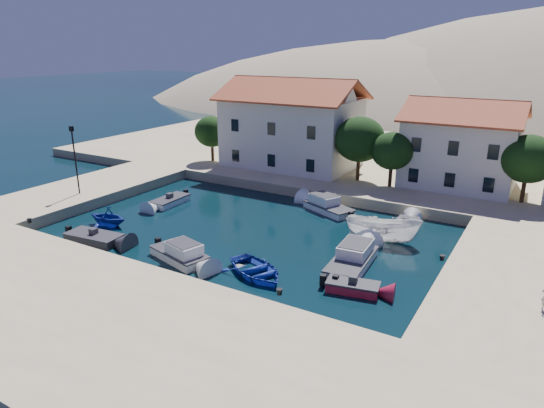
{
  "coord_description": "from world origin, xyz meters",
  "views": [
    {
      "loc": [
        19.76,
        -19.87,
        14.03
      ],
      "look_at": [
        1.04,
        11.74,
        2.0
      ],
      "focal_mm": 32.0,
      "sensor_mm": 36.0,
      "label": 1
    }
  ],
  "objects_px": {
    "cabin_cruiser_south": "(179,253)",
    "cabin_cruiser_east": "(352,260)",
    "building_mid": "(462,142)",
    "rowboat_south": "(256,275)",
    "lamppost": "(74,154)",
    "building_left": "(292,122)",
    "boat_east": "(382,242)"
  },
  "relations": [
    {
      "from": "building_left",
      "to": "cabin_cruiser_south",
      "type": "height_order",
      "value": "building_left"
    },
    {
      "from": "building_left",
      "to": "rowboat_south",
      "type": "bearing_deg",
      "value": -66.42
    },
    {
      "from": "lamppost",
      "to": "building_mid",
      "type": "bearing_deg",
      "value": 35.45
    },
    {
      "from": "building_mid",
      "to": "rowboat_south",
      "type": "height_order",
      "value": "building_mid"
    },
    {
      "from": "building_mid",
      "to": "lamppost",
      "type": "distance_m",
      "value": 36.21
    },
    {
      "from": "cabin_cruiser_south",
      "to": "rowboat_south",
      "type": "bearing_deg",
      "value": 21.58
    },
    {
      "from": "cabin_cruiser_south",
      "to": "cabin_cruiser_east",
      "type": "bearing_deg",
      "value": 40.13
    },
    {
      "from": "rowboat_south",
      "to": "cabin_cruiser_east",
      "type": "bearing_deg",
      "value": -22.03
    },
    {
      "from": "rowboat_south",
      "to": "cabin_cruiser_east",
      "type": "xyz_separation_m",
      "value": [
        4.79,
        4.31,
        0.48
      ]
    },
    {
      "from": "building_left",
      "to": "lamppost",
      "type": "relative_size",
      "value": 2.36
    },
    {
      "from": "cabin_cruiser_south",
      "to": "rowboat_south",
      "type": "xyz_separation_m",
      "value": [
        5.84,
        0.68,
        -0.48
      ]
    },
    {
      "from": "building_mid",
      "to": "cabin_cruiser_south",
      "type": "height_order",
      "value": "building_mid"
    },
    {
      "from": "building_left",
      "to": "rowboat_south",
      "type": "xyz_separation_m",
      "value": [
        10.54,
        -24.16,
        -5.94
      ]
    },
    {
      "from": "cabin_cruiser_south",
      "to": "building_mid",
      "type": "bearing_deg",
      "value": 77.75
    },
    {
      "from": "building_left",
      "to": "cabin_cruiser_east",
      "type": "relative_size",
      "value": 2.59
    },
    {
      "from": "cabin_cruiser_south",
      "to": "building_left",
      "type": "bearing_deg",
      "value": 115.7
    },
    {
      "from": "lamppost",
      "to": "cabin_cruiser_east",
      "type": "xyz_separation_m",
      "value": [
        26.83,
        0.15,
        -4.28
      ]
    },
    {
      "from": "building_mid",
      "to": "rowboat_south",
      "type": "distance_m",
      "value": 26.76
    },
    {
      "from": "lamppost",
      "to": "cabin_cruiser_east",
      "type": "relative_size",
      "value": 1.1
    },
    {
      "from": "building_mid",
      "to": "cabin_cruiser_east",
      "type": "bearing_deg",
      "value": -97.3
    },
    {
      "from": "cabin_cruiser_south",
      "to": "cabin_cruiser_east",
      "type": "height_order",
      "value": "same"
    },
    {
      "from": "cabin_cruiser_east",
      "to": "boat_east",
      "type": "relative_size",
      "value": 1.01
    },
    {
      "from": "boat_east",
      "to": "lamppost",
      "type": "bearing_deg",
      "value": 87.55
    },
    {
      "from": "building_mid",
      "to": "cabin_cruiser_south",
      "type": "distance_m",
      "value": 29.45
    },
    {
      "from": "rowboat_south",
      "to": "cabin_cruiser_east",
      "type": "height_order",
      "value": "cabin_cruiser_east"
    },
    {
      "from": "lamppost",
      "to": "rowboat_south",
      "type": "xyz_separation_m",
      "value": [
        22.04,
        -4.16,
        -4.75
      ]
    },
    {
      "from": "building_left",
      "to": "boat_east",
      "type": "distance_m",
      "value": 22.24
    },
    {
      "from": "building_mid",
      "to": "rowboat_south",
      "type": "xyz_separation_m",
      "value": [
        -7.46,
        -25.16,
        -5.22
      ]
    },
    {
      "from": "lamppost",
      "to": "cabin_cruiser_east",
      "type": "distance_m",
      "value": 27.17
    },
    {
      "from": "building_mid",
      "to": "lamppost",
      "type": "relative_size",
      "value": 1.69
    },
    {
      "from": "building_left",
      "to": "cabin_cruiser_east",
      "type": "bearing_deg",
      "value": -52.32
    },
    {
      "from": "lamppost",
      "to": "boat_east",
      "type": "xyz_separation_m",
      "value": [
        27.2,
        5.4,
        -4.75
      ]
    }
  ]
}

